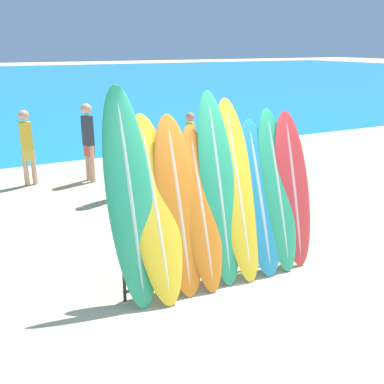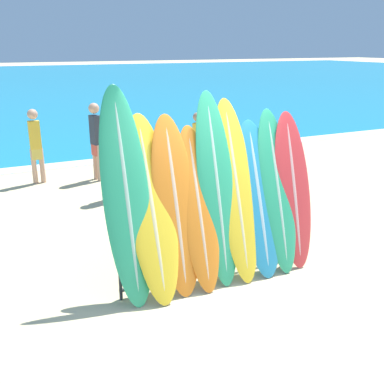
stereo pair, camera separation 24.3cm
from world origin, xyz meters
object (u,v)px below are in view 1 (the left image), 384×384
object	(u,v)px
person_far_right	(27,145)
surfboard_slot_5	(238,190)
surfboard_slot_7	(277,190)
surfboard_slot_4	(219,189)
surfboard_slot_1	(155,210)
person_near_water	(117,151)
surfboard_slot_3	(201,209)
surfboard_slot_6	(260,198)
person_far_left	(190,142)
surfboard_rack	(220,242)
person_mid_beach	(88,140)
surfboard_slot_8	(293,189)
surfboard_slot_0	(130,199)
surfboard_slot_2	(179,206)

from	to	relation	value
person_far_right	surfboard_slot_5	bearing A→B (deg)	-70.23
surfboard_slot_7	surfboard_slot_4	bearing A→B (deg)	177.88
surfboard_slot_1	person_near_water	size ratio (longest dim) A/B	1.23
surfboard_slot_3	surfboard_slot_6	size ratio (longest dim) A/B	1.00
surfboard_slot_3	person_far_left	world-z (taller)	surfboard_slot_3
surfboard_slot_4	surfboard_slot_7	bearing A→B (deg)	-2.12
surfboard_slot_3	person_near_water	size ratio (longest dim) A/B	1.13
surfboard_slot_1	person_far_right	xyz separation A→B (m)	(-0.71, 5.45, -0.20)
surfboard_rack	surfboard_slot_3	size ratio (longest dim) A/B	1.33
surfboard_slot_6	person_mid_beach	bearing A→B (deg)	100.35
person_near_water	surfboard_rack	bearing A→B (deg)	-141.59
surfboard_slot_7	person_far_left	world-z (taller)	surfboard_slot_7
surfboard_slot_6	surfboard_slot_8	size ratio (longest dim) A/B	0.96
surfboard_slot_5	person_far_left	world-z (taller)	surfboard_slot_5
surfboard_slot_0	person_far_right	distance (m)	5.45
surfboard_slot_4	surfboard_slot_8	world-z (taller)	surfboard_slot_4
person_far_right	surfboard_slot_8	bearing A→B (deg)	-62.60
surfboard_slot_1	surfboard_slot_8	world-z (taller)	surfboard_slot_1
person_mid_beach	surfboard_slot_3	bearing A→B (deg)	164.97
surfboard_slot_8	person_mid_beach	size ratio (longest dim) A/B	1.21
surfboard_slot_0	person_mid_beach	bearing A→B (deg)	80.60
surfboard_slot_6	surfboard_slot_7	size ratio (longest dim) A/B	0.94
surfboard_slot_1	surfboard_slot_3	xyz separation A→B (m)	(0.60, -0.04, -0.09)
surfboard_slot_4	person_far_right	world-z (taller)	surfboard_slot_4
surfboard_slot_3	surfboard_slot_8	size ratio (longest dim) A/B	0.96
surfboard_slot_8	person_near_water	bearing A→B (deg)	109.52
person_far_left	person_far_right	bearing A→B (deg)	124.13
surfboard_slot_0	surfboard_slot_8	xyz separation A→B (m)	(2.34, -0.06, -0.21)
person_far_left	surfboard_slot_0	bearing A→B (deg)	-162.78
surfboard_slot_7	person_far_left	bearing A→B (deg)	78.29
surfboard_slot_6	surfboard_slot_5	bearing A→B (deg)	172.41
surfboard_slot_2	surfboard_slot_6	distance (m)	1.19
surfboard_slot_3	person_far_left	distance (m)	4.88
surfboard_rack	surfboard_slot_4	world-z (taller)	surfboard_slot_4
person_near_water	person_far_right	bearing A→B (deg)	75.11
person_near_water	person_mid_beach	distance (m)	1.45
surfboard_slot_2	surfboard_slot_8	bearing A→B (deg)	-0.68
person_mid_beach	surfboard_slot_8	bearing A→B (deg)	-179.44
surfboard_slot_1	person_near_water	bearing A→B (deg)	78.81
person_near_water	person_far_left	xyz separation A→B (m)	(1.97, 0.68, -0.15)
surfboard_slot_3	surfboard_slot_4	world-z (taller)	surfboard_slot_4
surfboard_slot_0	surfboard_slot_2	xyz separation A→B (m)	(0.60, -0.04, -0.18)
surfboard_slot_4	person_mid_beach	distance (m)	5.13
person_far_right	surfboard_slot_2	bearing A→B (deg)	-78.77
person_near_water	surfboard_slot_7	bearing A→B (deg)	-128.07
person_near_water	person_far_left	bearing A→B (deg)	-35.11
surfboard_slot_0	surfboard_slot_6	world-z (taller)	surfboard_slot_0
surfboard_slot_0	person_far_left	bearing A→B (deg)	55.37
surfboard_slot_1	surfboard_slot_2	xyz separation A→B (m)	(0.31, -0.01, -0.01)
surfboard_slot_3	surfboard_slot_5	distance (m)	0.59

